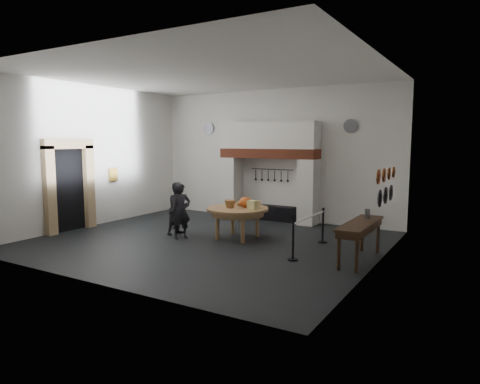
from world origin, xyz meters
The scene contains 39 objects.
floor centered at (0.00, 0.00, 0.00)m, with size 9.00×8.00×0.02m, color black.
ceiling centered at (0.00, 0.00, 4.50)m, with size 9.00×8.00×0.02m, color silver.
wall_back centered at (0.00, 4.00, 2.25)m, with size 9.00×0.02×4.50m, color silver.
wall_front centered at (0.00, -4.00, 2.25)m, with size 9.00×0.02×4.50m, color silver.
wall_left centered at (-4.50, 0.00, 2.25)m, with size 0.02×8.00×4.50m, color silver.
wall_right centered at (4.50, 0.00, 2.25)m, with size 0.02×8.00×4.50m, color silver.
chimney_pier_left centered at (-1.48, 3.65, 1.07)m, with size 0.55×0.70×2.15m, color silver.
chimney_pier_right centered at (1.48, 3.65, 1.07)m, with size 0.55×0.70×2.15m, color silver.
hearth_brick_band centered at (0.00, 3.65, 2.31)m, with size 3.50×0.72×0.32m, color #9E442B.
chimney_hood centered at (0.00, 3.65, 2.92)m, with size 3.50×0.70×0.90m, color silver.
iron_range centered at (0.00, 3.72, 0.25)m, with size 1.90×0.45×0.50m, color black.
utensil_rail centered at (0.00, 3.92, 1.75)m, with size 0.02×0.02×1.60m, color black.
door_recess centered at (-4.47, -1.00, 1.25)m, with size 0.04×1.10×2.50m, color black.
door_jamb_near centered at (-4.38, -1.70, 1.30)m, with size 0.22×0.30×2.60m, color tan.
door_jamb_far centered at (-4.38, -0.30, 1.30)m, with size 0.22×0.30×2.60m, color tan.
door_lintel centered at (-4.38, -1.00, 2.65)m, with size 0.22×1.70×0.30m, color tan.
wall_plaque centered at (-4.45, 0.80, 1.60)m, with size 0.05×0.34×0.44m, color gold.
work_table centered at (0.51, 0.72, 0.84)m, with size 1.74×1.74×0.07m, color #B47855.
pumpkin centered at (0.71, 0.82, 1.03)m, with size 0.36×0.36×0.31m, color orange.
cheese_block_big centered at (1.01, 0.67, 0.99)m, with size 0.22×0.22×0.24m, color #EDE68D.
cheese_block_small centered at (0.99, 0.97, 0.97)m, with size 0.18×0.18×0.20m, color #F9DB95.
wicker_basket centered at (0.36, 0.57, 0.98)m, with size 0.32×0.32×0.22m, color #A76A3D.
bread_loaf centered at (0.41, 1.07, 0.94)m, with size 0.31×0.18×0.13m, color #A77E3B.
visitor_near centered at (-0.85, -0.10, 0.78)m, with size 0.57×0.37×1.56m, color black.
visitor_far centered at (-1.25, 0.30, 0.77)m, with size 0.75×0.58×1.54m, color black.
side_table centered at (4.10, 0.18, 0.87)m, with size 0.55×2.20×0.06m, color #3B2415.
pewter_jug centered at (4.10, 0.78, 1.01)m, with size 0.12×0.12×0.22m, color #494A4E.
copper_pan_a centered at (4.46, 0.20, 1.95)m, with size 0.34×0.34×0.03m, color #C6662D.
copper_pan_b centered at (4.46, 0.75, 1.95)m, with size 0.32×0.32×0.03m, color #C6662D.
copper_pan_c centered at (4.46, 1.30, 1.95)m, with size 0.30×0.30×0.03m, color #C6662D.
copper_pan_d centered at (4.46, 1.85, 1.95)m, with size 0.28×0.28×0.03m, color #C6662D.
pewter_plate_left centered at (4.46, 0.40, 1.45)m, with size 0.40×0.40×0.03m, color #4C4C51.
pewter_plate_mid centered at (4.46, 1.00, 1.45)m, with size 0.40×0.40×0.03m, color #4C4C51.
pewter_plate_right centered at (4.46, 1.60, 1.45)m, with size 0.40×0.40×0.03m, color #4C4C51.
pewter_plate_back_left centered at (-2.70, 3.96, 3.20)m, with size 0.44×0.44×0.03m, color #4C4C51.
pewter_plate_back_right centered at (2.70, 3.96, 3.20)m, with size 0.44×0.44×0.03m, color #4C4C51.
barrier_post_near centered at (2.76, -0.55, 0.45)m, with size 0.05×0.05×0.90m, color black.
barrier_post_far centered at (2.76, 1.45, 0.45)m, with size 0.05×0.05×0.90m, color black.
barrier_rope centered at (2.76, 0.45, 0.85)m, with size 0.04×0.04×2.00m, color white.
Camera 1 is at (6.61, -9.44, 2.74)m, focal length 32.00 mm.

